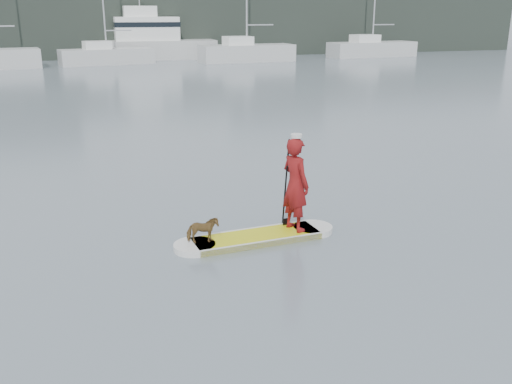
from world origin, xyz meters
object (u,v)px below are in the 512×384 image
object	(u,v)px
dog	(203,230)
sailboat_d	(106,55)
paddler	(295,184)
sailboat_f	(371,47)
paddleboard	(256,238)
motor_yacht_a	(154,40)
sailboat_e	(246,52)

from	to	relation	value
dog	sailboat_d	bearing A→B (deg)	2.38
paddler	sailboat_d	size ratio (longest dim) A/B	0.17
dog	sailboat_f	world-z (taller)	sailboat_f
paddleboard	paddler	distance (m)	1.30
sailboat_d	motor_yacht_a	distance (m)	6.20
sailboat_d	sailboat_f	xyz separation A→B (m)	(25.37, 0.81, 0.09)
sailboat_e	dog	bearing A→B (deg)	-111.70
paddler	motor_yacht_a	distance (m)	44.94
dog	sailboat_f	bearing A→B (deg)	-28.67
sailboat_d	paddler	bearing A→B (deg)	-97.88
paddleboard	motor_yacht_a	world-z (taller)	motor_yacht_a
paddleboard	sailboat_e	world-z (taller)	sailboat_e
sailboat_e	sailboat_f	size ratio (longest dim) A/B	0.91
paddleboard	sailboat_e	distance (m)	41.47
sailboat_d	sailboat_e	xyz separation A→B (m)	(12.00, -0.99, 0.06)
sailboat_e	paddler	bearing A→B (deg)	-109.22
sailboat_d	sailboat_e	size ratio (longest dim) A/B	0.93
sailboat_d	sailboat_f	bearing A→B (deg)	-7.77
paddleboard	paddler	xyz separation A→B (m)	(0.83, 0.06, 1.00)
sailboat_d	motor_yacht_a	world-z (taller)	sailboat_d
dog	motor_yacht_a	size ratio (longest dim) A/B	0.06
sailboat_f	motor_yacht_a	bearing A→B (deg)	165.14
dog	sailboat_f	size ratio (longest dim) A/B	0.04
paddleboard	dog	world-z (taller)	dog
sailboat_e	motor_yacht_a	distance (m)	9.03
sailboat_f	motor_yacht_a	size ratio (longest dim) A/B	1.27
paddleboard	sailboat_d	xyz separation A→B (m)	(-0.38, 40.78, 0.75)
sailboat_f	motor_yacht_a	world-z (taller)	sailboat_f
paddler	motor_yacht_a	bearing A→B (deg)	-23.22
sailboat_e	sailboat_f	world-z (taller)	sailboat_f
paddleboard	sailboat_e	xyz separation A→B (m)	(11.61, 39.80, 0.81)
paddleboard	sailboat_d	world-z (taller)	sailboat_d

